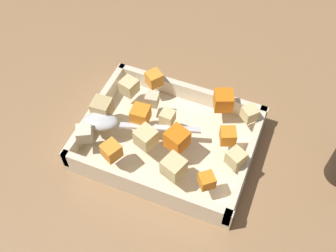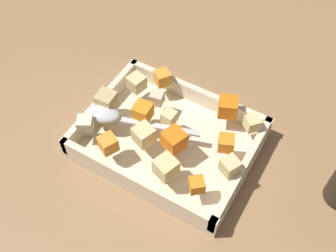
{
  "view_description": "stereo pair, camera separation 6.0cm",
  "coord_description": "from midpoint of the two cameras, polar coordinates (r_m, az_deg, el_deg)",
  "views": [
    {
      "loc": [
        -0.15,
        0.4,
        0.62
      ],
      "look_at": [
        0.0,
        0.02,
        0.06
      ],
      "focal_mm": 43.54,
      "sensor_mm": 36.0,
      "label": 1
    },
    {
      "loc": [
        -0.21,
        0.37,
        0.62
      ],
      "look_at": [
        0.0,
        0.02,
        0.06
      ],
      "focal_mm": 43.54,
      "sensor_mm": 36.0,
      "label": 2
    }
  ],
  "objects": [
    {
      "name": "potato_chunk_front_center",
      "position": [
        0.7,
        -14.03,
        -1.18
      ],
      "size": [
        0.03,
        0.03,
        0.03
      ],
      "primitive_type": "cube",
      "rotation": [
        0.0,
        0.0,
        0.5
      ],
      "color": "beige",
      "rests_on": "baking_dish"
    },
    {
      "name": "ground_plane",
      "position": [
        0.75,
        -1.64,
        -1.97
      ],
      "size": [
        4.0,
        4.0,
        0.0
      ],
      "primitive_type": "plane",
      "color": "#936D47"
    },
    {
      "name": "potato_chunk_corner_sw",
      "position": [
        0.72,
        9.05,
        1.59
      ],
      "size": [
        0.03,
        0.03,
        0.02
      ],
      "primitive_type": "cube",
      "rotation": [
        0.0,
        0.0,
        0.84
      ],
      "color": "#E0CC89",
      "rests_on": "baking_dish"
    },
    {
      "name": "carrot_chunk_center",
      "position": [
        0.76,
        -4.22,
        6.51
      ],
      "size": [
        0.04,
        0.04,
        0.03
      ],
      "primitive_type": "cube",
      "rotation": [
        0.0,
        0.0,
        4.08
      ],
      "color": "orange",
      "rests_on": "baking_dish"
    },
    {
      "name": "potato_chunk_heap_top",
      "position": [
        0.71,
        -2.46,
        1.2
      ],
      "size": [
        0.02,
        0.02,
        0.02
      ],
      "primitive_type": "cube",
      "rotation": [
        0.0,
        0.0,
        1.52
      ],
      "color": "#E0CC89",
      "rests_on": "baking_dish"
    },
    {
      "name": "potato_chunk_heap_side",
      "position": [
        0.68,
        -5.64,
        -1.75
      ],
      "size": [
        0.04,
        0.04,
        0.03
      ],
      "primitive_type": "cube",
      "rotation": [
        0.0,
        0.0,
        4.36
      ],
      "color": "#E0CC89",
      "rests_on": "baking_dish"
    },
    {
      "name": "baking_dish",
      "position": [
        0.73,
        -2.34,
        -2.24
      ],
      "size": [
        0.3,
        0.23,
        0.05
      ],
      "color": "beige",
      "rests_on": "ground_plane"
    },
    {
      "name": "carrot_chunk_far_right",
      "position": [
        0.71,
        -6.29,
        1.46
      ],
      "size": [
        0.03,
        0.03,
        0.03
      ],
      "primitive_type": "cube",
      "rotation": [
        0.0,
        0.0,
        1.65
      ],
      "color": "orange",
      "rests_on": "baking_dish"
    },
    {
      "name": "serving_spoon",
      "position": [
        0.71,
        -10.77,
        0.4
      ],
      "size": [
        0.2,
        0.08,
        0.02
      ],
      "rotation": [
        0.0,
        0.0,
        3.45
      ],
      "color": "silver",
      "rests_on": "baking_dish"
    },
    {
      "name": "carrot_chunk_mid_right",
      "position": [
        0.72,
        5.45,
        3.45
      ],
      "size": [
        0.04,
        0.04,
        0.03
      ],
      "primitive_type": "cube",
      "rotation": [
        0.0,
        0.0,
        1.96
      ],
      "color": "orange",
      "rests_on": "baking_dish"
    },
    {
      "name": "carrot_chunk_back_center",
      "position": [
        0.67,
        -1.29,
        -1.98
      ],
      "size": [
        0.04,
        0.04,
        0.03
      ],
      "primitive_type": "cube",
      "rotation": [
        0.0,
        0.0,
        5.93
      ],
      "color": "orange",
      "rests_on": "baking_dish"
    },
    {
      "name": "carrot_chunk_near_spoon",
      "position": [
        0.67,
        -10.47,
        -3.56
      ],
      "size": [
        0.04,
        0.04,
        0.03
      ],
      "primitive_type": "cube",
      "rotation": [
        0.0,
        0.0,
        4.26
      ],
      "color": "orange",
      "rests_on": "baking_dish"
    },
    {
      "name": "potato_chunk_corner_ne",
      "position": [
        0.64,
        -1.86,
        -5.91
      ],
      "size": [
        0.04,
        0.04,
        0.03
      ],
      "primitive_type": "cube",
      "rotation": [
        0.0,
        0.0,
        5.95
      ],
      "color": "#E0CC89",
      "rests_on": "baking_dish"
    },
    {
      "name": "carrot_chunk_under_handle",
      "position": [
        0.68,
        5.86,
        -1.7
      ],
      "size": [
        0.03,
        0.03,
        0.03
      ],
      "primitive_type": "cube",
      "rotation": [
        0.0,
        0.0,
        1.97
      ],
      "color": "orange",
      "rests_on": "baking_dish"
    },
    {
      "name": "potato_chunk_rim_edge",
      "position": [
        0.75,
        -7.74,
        5.39
      ],
      "size": [
        0.03,
        0.03,
        0.03
      ],
      "primitive_type": "cube",
      "rotation": [
        0.0,
        0.0,
        6.03
      ],
      "color": "#E0CC89",
      "rests_on": "baking_dish"
    },
    {
      "name": "potato_chunk_corner_nw",
      "position": [
        0.73,
        -4.58,
        3.63
      ],
      "size": [
        0.03,
        0.03,
        0.02
      ],
      "primitive_type": "cube",
      "rotation": [
        0.0,
        0.0,
        1.75
      ],
      "color": "beige",
      "rests_on": "baking_dish"
    },
    {
      "name": "potato_chunk_far_left",
      "position": [
        0.73,
        -11.56,
        2.39
      ],
      "size": [
        0.03,
        0.03,
        0.03
      ],
      "primitive_type": "cube",
      "rotation": [
        0.0,
        0.0,
        4.78
      ],
      "color": "tan",
      "rests_on": "baking_dish"
    },
    {
      "name": "carrot_chunk_corner_se",
      "position": [
        0.64,
        2.77,
        -7.8
      ],
      "size": [
        0.03,
        0.03,
        0.02
      ],
      "primitive_type": "cube",
      "rotation": [
        0.0,
        0.0,
        5.42
      ],
      "color": "orange",
      "rests_on": "baking_dish"
    },
    {
      "name": "potato_chunk_near_right",
      "position": [
        0.66,
        6.93,
        -4.62
      ],
      "size": [
        0.04,
        0.04,
        0.03
      ],
      "primitive_type": "cube",
      "rotation": [
        0.0,
        0.0,
        1.09
      ],
      "color": "#E0CC89",
      "rests_on": "baking_dish"
    }
  ]
}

